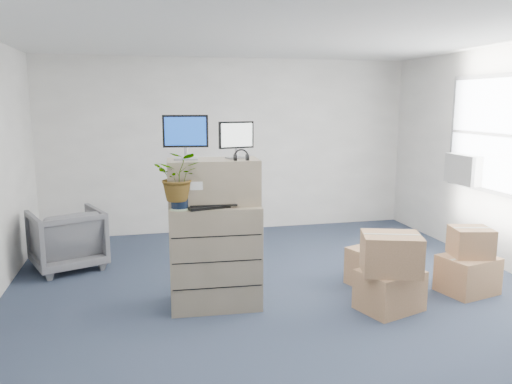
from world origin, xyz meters
TOP-DOWN VIEW (x-y plane):
  - ground at (0.00, 0.00)m, footprint 7.00×7.00m
  - wall_back at (0.00, 3.51)m, footprint 6.00×0.02m
  - ac_unit at (2.87, 1.40)m, footprint 0.24×0.60m
  - filing_cabinet_lower at (-0.74, 0.41)m, footprint 0.95×0.61m
  - filing_cabinet_upper at (-0.73, 0.47)m, footprint 0.95×0.51m
  - monitor_left at (-1.00, 0.49)m, footprint 0.45×0.20m
  - monitor_right at (-0.49, 0.48)m, footprint 0.38×0.19m
  - headphones at (-0.48, 0.30)m, footprint 0.15×0.02m
  - keyboard at (-0.77, 0.30)m, footprint 0.56×0.34m
  - mouse at (-0.44, 0.33)m, footprint 0.12×0.09m
  - water_bottle at (-0.64, 0.44)m, footprint 0.07×0.07m
  - phone_dock at (-0.78, 0.46)m, footprint 0.07×0.06m
  - external_drive at (-0.39, 0.49)m, footprint 0.24×0.19m
  - tissue_box at (-0.41, 0.48)m, footprint 0.25×0.14m
  - potted_plant at (-1.09, 0.28)m, footprint 0.55×0.58m
  - office_chair at (-2.40, 2.01)m, footprint 1.05×1.02m
  - cardboard_boxes at (1.37, 0.14)m, footprint 1.78×1.40m

SIDE VIEW (x-z plane):
  - ground at x=0.00m, z-range 0.00..0.00m
  - cardboard_boxes at x=1.37m, z-range -0.09..0.72m
  - office_chair at x=-2.40m, z-range 0.00..0.85m
  - filing_cabinet_lower at x=-0.74m, z-range 0.00..1.07m
  - keyboard at x=-0.77m, z-range 1.07..1.10m
  - mouse at x=-0.44m, z-range 1.07..1.11m
  - external_drive at x=-0.39m, z-range 1.07..1.14m
  - phone_dock at x=-0.78m, z-range 1.05..1.19m
  - tissue_box at x=-0.41m, z-range 1.14..1.23m
  - water_bottle at x=-0.64m, z-range 1.07..1.32m
  - ac_unit at x=2.87m, z-range 1.00..1.40m
  - filing_cabinet_upper at x=-0.73m, z-range 1.07..1.53m
  - potted_plant at x=-1.09m, z-range 1.11..1.57m
  - wall_back at x=0.00m, z-range 0.00..2.80m
  - headphones at x=-0.48m, z-range 1.50..1.65m
  - monitor_right at x=-0.49m, z-range 1.56..1.93m
  - monitor_left at x=-1.00m, z-range 1.56..2.01m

